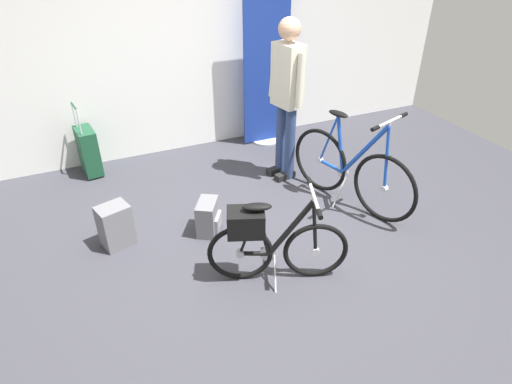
# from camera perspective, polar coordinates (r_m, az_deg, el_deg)

# --- Properties ---
(ground_plane) EXTENTS (7.42, 7.42, 0.00)m
(ground_plane) POSITION_cam_1_polar(r_m,az_deg,el_deg) (3.75, 1.61, -8.84)
(ground_plane) COLOR #38383F
(back_wall) EXTENTS (7.42, 0.10, 3.18)m
(back_wall) POSITION_cam_1_polar(r_m,az_deg,el_deg) (5.27, -10.74, 21.96)
(back_wall) COLOR white
(back_wall) RESTS_ON ground_plane
(floor_banner_stand) EXTENTS (0.60, 0.36, 1.84)m
(floor_banner_stand) POSITION_cam_1_polar(r_m,az_deg,el_deg) (5.49, 1.37, 14.70)
(floor_banner_stand) COLOR #B7B7BC
(floor_banner_stand) RESTS_ON ground_plane
(folding_bike_foreground) EXTENTS (1.05, 0.58, 0.79)m
(folding_bike_foreground) POSITION_cam_1_polar(r_m,az_deg,el_deg) (3.34, 1.69, -6.39)
(folding_bike_foreground) COLOR black
(folding_bike_foreground) RESTS_ON ground_plane
(display_bike_left) EXTENTS (0.61, 1.40, 1.02)m
(display_bike_left) POSITION_cam_1_polar(r_m,az_deg,el_deg) (4.37, 12.37, 2.86)
(display_bike_left) COLOR black
(display_bike_left) RESTS_ON ground_plane
(visitor_near_wall) EXTENTS (0.32, 0.53, 1.71)m
(visitor_near_wall) POSITION_cam_1_polar(r_m,az_deg,el_deg) (4.58, 4.12, 13.14)
(visitor_near_wall) COLOR navy
(visitor_near_wall) RESTS_ON ground_plane
(rolling_suitcase) EXTENTS (0.22, 0.38, 0.83)m
(rolling_suitcase) POSITION_cam_1_polar(r_m,az_deg,el_deg) (5.22, -21.24, 5.08)
(rolling_suitcase) COLOR #19472D
(rolling_suitcase) RESTS_ON ground_plane
(backpack_on_floor) EXTENTS (0.31, 0.29, 0.40)m
(backpack_on_floor) POSITION_cam_1_polar(r_m,az_deg,el_deg) (4.00, -18.07, -4.26)
(backpack_on_floor) COLOR slate
(backpack_on_floor) RESTS_ON ground_plane
(handbag_on_floor) EXTENTS (0.29, 0.32, 0.32)m
(handbag_on_floor) POSITION_cam_1_polar(r_m,az_deg,el_deg) (4.00, -6.32, -3.32)
(handbag_on_floor) COLOR slate
(handbag_on_floor) RESTS_ON ground_plane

